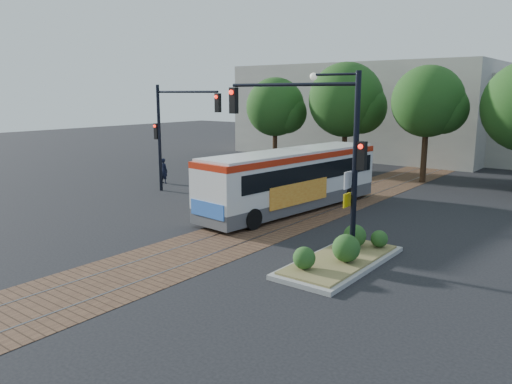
# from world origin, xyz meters

# --- Properties ---
(ground) EXTENTS (120.00, 120.00, 0.00)m
(ground) POSITION_xyz_m (0.00, 0.00, 0.00)
(ground) COLOR black
(ground) RESTS_ON ground
(trackbed) EXTENTS (3.60, 40.00, 0.02)m
(trackbed) POSITION_xyz_m (0.00, 4.00, 0.01)
(trackbed) COLOR brown
(trackbed) RESTS_ON ground
(tree_row) EXTENTS (26.40, 5.60, 7.67)m
(tree_row) POSITION_xyz_m (1.21, 16.42, 4.85)
(tree_row) COLOR #382314
(tree_row) RESTS_ON ground
(warehouses) EXTENTS (40.00, 13.00, 8.00)m
(warehouses) POSITION_xyz_m (-0.53, 28.75, 3.81)
(warehouses) COLOR #ADA899
(warehouses) RESTS_ON ground
(city_bus) EXTENTS (3.36, 10.95, 2.88)m
(city_bus) POSITION_xyz_m (-0.76, 4.56, 1.61)
(city_bus) COLOR #49494C
(city_bus) RESTS_ON ground
(traffic_island) EXTENTS (2.20, 5.20, 1.13)m
(traffic_island) POSITION_xyz_m (4.82, -0.90, 0.33)
(traffic_island) COLOR gray
(traffic_island) RESTS_ON ground
(signal_pole_main) EXTENTS (5.49, 0.46, 6.00)m
(signal_pole_main) POSITION_xyz_m (3.86, -0.81, 4.16)
(signal_pole_main) COLOR black
(signal_pole_main) RESTS_ON ground
(signal_pole_left) EXTENTS (4.99, 0.34, 6.00)m
(signal_pole_left) POSITION_xyz_m (-8.37, 4.00, 3.86)
(signal_pole_left) COLOR black
(signal_pole_left) RESTS_ON ground
(officer) EXTENTS (0.60, 0.42, 1.57)m
(officer) POSITION_xyz_m (-11.14, 5.70, 0.78)
(officer) COLOR black
(officer) RESTS_ON ground
(parked_car) EXTENTS (4.30, 2.08, 1.21)m
(parked_car) POSITION_xyz_m (-4.55, 14.77, 0.60)
(parked_car) COLOR black
(parked_car) RESTS_ON ground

